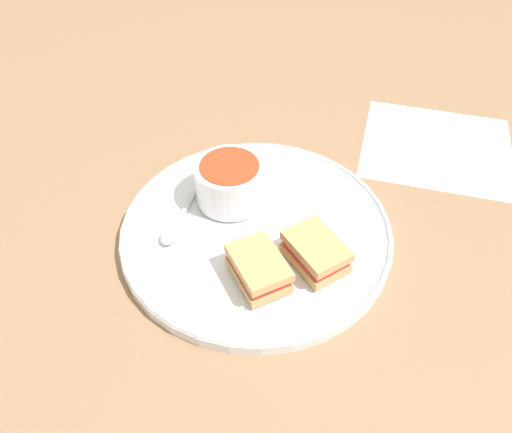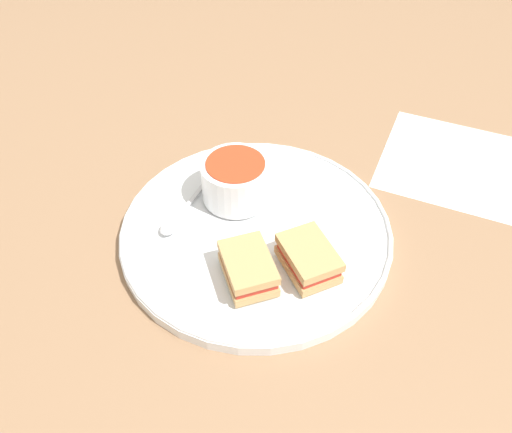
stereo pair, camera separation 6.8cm
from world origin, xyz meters
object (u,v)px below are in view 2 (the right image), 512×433
(spoon, at_px, (173,222))
(sandwich_half_far, at_px, (309,258))
(sandwich_half_near, at_px, (246,268))
(soup_bowl, at_px, (236,180))

(spoon, relative_size, sandwich_half_far, 1.14)
(spoon, bearing_deg, sandwich_half_far, 91.24)
(sandwich_half_far, bearing_deg, sandwich_half_near, -72.75)
(spoon, height_order, sandwich_half_near, sandwich_half_near)
(soup_bowl, height_order, sandwich_half_far, soup_bowl)
(soup_bowl, xyz_separation_m, spoon, (0.07, -0.08, -0.03))
(soup_bowl, bearing_deg, spoon, -50.10)
(soup_bowl, relative_size, sandwich_half_near, 1.02)
(soup_bowl, bearing_deg, sandwich_half_near, 12.29)
(soup_bowl, distance_m, sandwich_half_near, 0.15)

